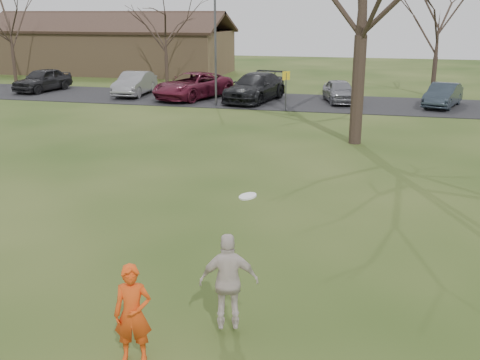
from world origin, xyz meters
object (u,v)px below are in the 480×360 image
Objects in this scene: car_0 at (43,80)px; car_2 at (193,86)px; catching_play at (229,281)px; player_defender at (133,314)px; car_4 at (340,91)px; car_3 at (255,87)px; car_1 at (135,84)px; building at (111,50)px; car_5 at (443,95)px; lamp_post at (215,33)px.

car_0 is 10.69m from car_2.
car_0 is at bearing 127.76° from catching_play.
player_defender is 26.59m from car_2.
car_2 reaches higher than car_0.
player_defender is 0.41× the size of car_4.
car_3 is at bearing 5.73° from car_0.
car_1 is 15.10m from building.
car_0 is 19.34m from car_4.
catching_play reaches higher than car_1.
car_1 is 1.12× the size of car_5.
lamp_post is at bearing 106.90° from catching_play.
car_1 is at bearing -58.28° from building.
car_0 is at bearing 173.51° from car_1.
catching_play reaches higher than player_defender.
car_4 is at bearing 23.27° from lamp_post.
lamp_post is at bearing -47.91° from building.
car_3 is 20.63m from building.
catching_play is 0.11× the size of building.
car_3 is 0.88× the size of lamp_post.
car_5 is (14.31, 0.36, -0.13)m from car_2.
car_4 is (1.03, 26.06, -0.09)m from player_defender.
car_4 is at bearing 90.37° from catching_play.
car_3 is (7.82, -0.49, 0.07)m from car_1.
car_0 reaches higher than car_4.
car_0 is 0.79× the size of car_3.
catching_play is (-5.47, -24.78, 0.26)m from car_5.
car_3 reaches higher than car_1.
lamp_post reaches higher than car_1.
building is (-11.90, 13.26, 1.12)m from car_2.
car_1 reaches higher than car_4.
building is (-20.74, 37.69, 0.99)m from catching_play.
car_2 is 1.46× the size of car_4.
catching_play is (8.84, -24.42, 0.13)m from car_2.
catching_play is at bearing -73.10° from lamp_post.
car_3 is 1.41× the size of car_5.
car_2 is 1.01× the size of car_3.
car_5 is 0.62× the size of lamp_post.
car_1 is 0.21× the size of building.
car_0 reaches higher than car_5.
player_defender reaches higher than car_5.
car_1 reaches higher than car_5.
building is at bearing 117.81° from car_1.
car_2 is 8.70m from car_4.
car_2 is at bearing 4.79° from car_0.
lamp_post reaches higher than car_5.
lamp_post is at bearing -27.07° from car_2.
car_4 is 0.98× the size of car_5.
car_2 reaches higher than car_1.
car_1 is 0.80× the size of car_3.
catching_play is at bearing -105.81° from car_4.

